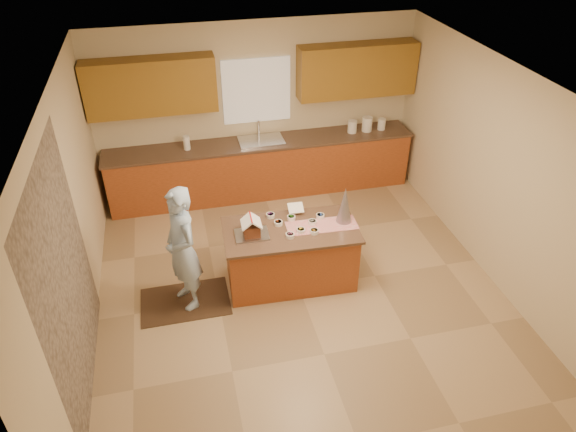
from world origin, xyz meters
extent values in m
plane|color=tan|center=(0.00, 0.00, 0.00)|extent=(5.50, 5.50, 0.00)
plane|color=silver|center=(0.00, 0.00, 2.70)|extent=(5.50, 5.50, 0.00)
plane|color=beige|center=(0.00, 2.75, 1.35)|extent=(5.50, 5.50, 0.00)
plane|color=beige|center=(0.00, -2.75, 1.35)|extent=(5.50, 5.50, 0.00)
plane|color=beige|center=(-2.50, 0.00, 1.35)|extent=(5.50, 5.50, 0.00)
plane|color=beige|center=(2.50, 0.00, 1.35)|extent=(5.50, 5.50, 0.00)
plane|color=gray|center=(-2.48, -0.80, 1.25)|extent=(0.00, 2.50, 2.50)
cube|color=white|center=(0.00, 2.72, 1.65)|extent=(1.05, 0.03, 1.00)
cube|color=#A44C22|center=(0.00, 2.45, 0.44)|extent=(4.80, 0.60, 0.88)
cube|color=brown|center=(0.00, 2.45, 0.90)|extent=(4.85, 0.63, 0.04)
cube|color=olive|center=(-1.55, 2.57, 1.90)|extent=(1.85, 0.35, 0.80)
cube|color=olive|center=(1.55, 2.57, 1.90)|extent=(1.85, 0.35, 0.80)
cube|color=silver|center=(0.00, 2.45, 0.89)|extent=(0.70, 0.45, 0.12)
cylinder|color=silver|center=(0.00, 2.63, 1.06)|extent=(0.03, 0.03, 0.28)
cube|color=#A44C22|center=(-0.07, 0.19, 0.39)|extent=(1.62, 0.86, 0.78)
cube|color=brown|center=(-0.07, 0.19, 0.79)|extent=(1.69, 0.94, 0.04)
cube|color=#AF0C1B|center=(0.32, 0.17, 0.81)|extent=(0.89, 0.36, 0.01)
cube|color=silver|center=(-0.56, 0.17, 0.82)|extent=(0.42, 0.32, 0.02)
cube|color=white|center=(0.08, 0.52, 0.89)|extent=(0.20, 0.16, 0.08)
cone|color=silver|center=(0.62, 0.20, 1.05)|extent=(0.20, 0.20, 0.48)
cube|color=black|center=(-1.44, 0.07, 0.01)|extent=(1.09, 0.71, 0.01)
imported|color=#A5C4EA|center=(-1.39, 0.07, 0.81)|extent=(0.57, 0.68, 1.60)
cylinder|color=white|center=(1.50, 2.45, 1.02)|extent=(0.15, 0.15, 0.20)
cylinder|color=white|center=(1.75, 2.45, 1.04)|extent=(0.16, 0.16, 0.24)
cylinder|color=white|center=(2.00, 2.45, 1.01)|extent=(0.13, 0.13, 0.18)
cylinder|color=white|center=(-1.15, 2.45, 1.03)|extent=(0.10, 0.10, 0.22)
cube|color=#5C2E18|center=(-0.56, 0.17, 0.90)|extent=(0.20, 0.22, 0.14)
cube|color=white|center=(-0.61, 0.17, 1.02)|extent=(0.14, 0.25, 0.11)
cube|color=white|center=(-0.50, 0.16, 1.02)|extent=(0.14, 0.25, 0.11)
cylinder|color=red|center=(-0.56, 0.17, 1.07)|extent=(0.03, 0.25, 0.02)
cylinder|color=orange|center=(0.19, 0.04, 0.83)|extent=(0.11, 0.11, 0.05)
cylinder|color=yellow|center=(0.04, 0.10, 0.83)|extent=(0.11, 0.11, 0.05)
cylinder|color=#803091|center=(-0.26, 0.51, 0.83)|extent=(0.11, 0.11, 0.05)
cylinder|color=#C74A23|center=(-0.20, 0.32, 0.83)|extent=(0.11, 0.11, 0.05)
cylinder|color=pink|center=(-0.12, 0.03, 0.83)|extent=(0.11, 0.11, 0.05)
cylinder|color=blue|center=(0.35, 0.34, 0.83)|extent=(0.11, 0.11, 0.05)
cylinder|color=silver|center=(0.22, 0.24, 0.83)|extent=(0.11, 0.11, 0.05)
cylinder|color=green|center=(-0.01, 0.39, 0.83)|extent=(0.11, 0.11, 0.05)
camera|label=1|loc=(-1.32, -4.97, 4.56)|focal=33.03mm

